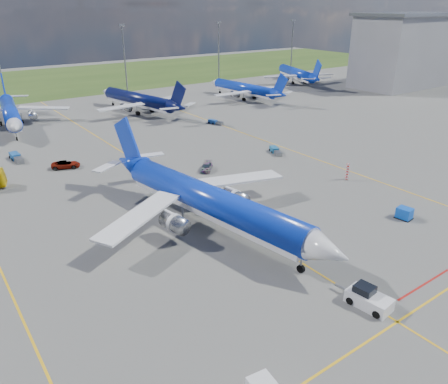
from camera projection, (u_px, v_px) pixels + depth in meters
ground at (265, 240)px, 57.99m from camera, size 400.00×400.00×0.00m
grass_strip at (13, 85)px, 169.67m from camera, size 400.00×80.00×0.01m
taxiway_lines at (165, 178)px, 78.71m from camera, size 60.25×160.00×0.02m
floodlight_masts at (66, 59)px, 140.28m from camera, size 202.20×0.50×22.70m
terminal_building at (406, 50)px, 161.91m from camera, size 42.00×22.00×26.00m
warning_post at (347, 172)px, 77.32m from camera, size 0.50×0.50×3.00m
bg_jet_nnw at (13, 127)px, 111.46m from camera, size 36.99×45.33×10.81m
bg_jet_n at (139, 112)px, 126.50m from camera, size 37.77×45.37×10.55m
bg_jet_ne at (244, 99)px, 144.51m from camera, size 31.11×39.27×9.75m
bg_jet_ene at (296, 83)px, 173.69m from camera, size 43.20×48.76×10.59m
main_airliner at (211, 228)px, 61.11m from camera, size 41.58×50.76×12.05m
pushback_tug at (368, 298)px, 45.15m from camera, size 2.93×6.46×2.15m
uld_container at (404, 213)px, 63.61m from camera, size 1.90×2.26×1.65m
service_car_b at (66, 164)px, 83.20m from camera, size 5.74×4.15×1.45m
service_car_c at (206, 167)px, 82.09m from camera, size 4.49×4.58×1.32m
baggage_tug_w at (275, 151)px, 91.59m from camera, size 3.05×4.88×1.07m
baggage_tug_c at (16, 157)px, 87.46m from camera, size 1.69×5.57×1.24m
baggage_tug_e at (215, 122)px, 113.84m from camera, size 2.20×4.60×1.00m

